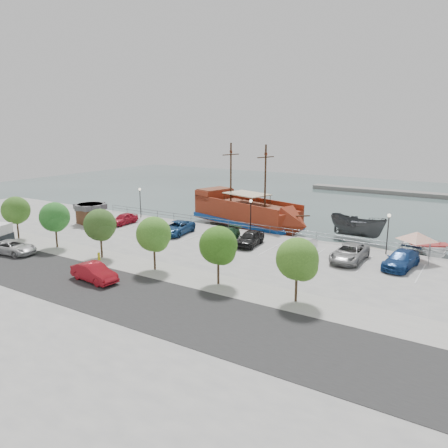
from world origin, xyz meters
The scene contains 33 objects.
ground centered at (0.00, 0.00, -1.00)m, with size 160.00×160.00×0.00m, color #364744.
land_slab centered at (0.00, -21.00, -0.60)m, with size 100.00×58.00×1.20m, color gray.
street centered at (0.00, -16.00, 0.01)m, with size 100.00×8.00×0.04m, color #252525.
sidewalk centered at (0.00, -10.00, 0.01)m, with size 100.00×4.00×0.05m, color gray.
seawall_railing centered at (0.00, 7.80, 0.53)m, with size 50.00×0.06×1.00m.
far_shore centered at (10.00, 55.00, -0.60)m, with size 40.00×3.00×0.80m, color gray.
pirate_ship centered at (-2.93, 12.45, 1.03)m, with size 19.56×10.07×12.10m.
patrol_boat centered at (10.86, 14.26, 0.47)m, with size 2.86×7.61×2.94m, color #3F4144.
speedboat centered at (19.42, 12.40, -0.29)m, with size 4.92×6.88×1.43m, color white.
dock_west centered at (-15.46, 9.20, -0.80)m, with size 6.86×1.96×0.39m, color gray.
dock_mid centered at (9.17, 9.20, -0.79)m, with size 7.37×2.11×0.42m, color gray.
dock_east centered at (15.05, 9.20, -0.78)m, with size 7.53×2.15×0.43m, color gray.
shed centered at (-21.06, 0.07, 1.43)m, with size 3.85×3.85×2.69m.
canopy_tent centered at (18.87, 5.85, 2.91)m, with size 4.49×4.49×3.35m.
street_van centered at (-16.77, -14.02, 0.72)m, with size 2.38×5.15×1.43m, color #B5B5B5.
street_sedan centered at (-3.36, -15.09, 0.78)m, with size 1.65×4.72×1.55m, color #AF141F.
fire_hydrant centered at (-7.54, -10.80, 0.45)m, with size 0.28×0.28×0.82m.
lamp_post_left centered at (-18.00, 6.50, 2.94)m, with size 0.36×0.36×4.28m.
lamp_post_mid centered at (0.00, 6.50, 2.94)m, with size 0.36×0.36×4.28m.
lamp_post_right centered at (16.00, 6.50, 2.94)m, with size 0.36×0.36×4.28m.
tree_a centered at (-21.85, -10.07, 3.30)m, with size 3.30×3.20×5.00m.
tree_b centered at (-14.85, -10.07, 3.30)m, with size 3.30×3.20×5.00m.
tree_c centered at (-7.85, -10.07, 3.30)m, with size 3.30×3.20×5.00m.
tree_d centered at (-0.85, -10.07, 3.30)m, with size 3.30×3.20×5.00m.
tree_e centered at (6.15, -10.07, 3.30)m, with size 3.30×3.20×5.00m.
tree_f centered at (13.15, -10.07, 3.30)m, with size 3.30×3.20×5.00m.
parked_car_a centered at (-16.98, 2.08, 0.75)m, with size 1.77×4.38×1.49m, color #AA1628.
parked_car_c centered at (-7.62, 1.65, 0.79)m, with size 2.61×5.66×1.57m, color navy.
parked_car_d centered at (-1.19, 2.07, 0.71)m, with size 1.99×4.88×1.42m, color #234E2D.
parked_car_e centered at (2.45, 1.90, 0.83)m, with size 1.97×4.89×1.67m, color black.
parked_car_f centered at (8.67, 1.58, 0.83)m, with size 1.75×5.01×1.65m, color white.
parked_car_g centered at (13.44, 2.22, 0.82)m, with size 2.72×5.90×1.64m, color gray.
parked_car_h centered at (18.15, 2.74, 0.80)m, with size 2.24×5.52×1.60m, color navy.
Camera 1 is at (24.91, -39.09, 13.18)m, focal length 35.00 mm.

